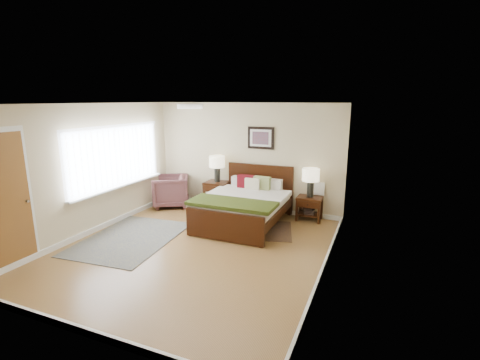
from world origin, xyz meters
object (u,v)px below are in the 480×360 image
Objects in this scene: lamp_left at (217,164)px; nightstand_right at (309,206)px; armchair at (171,191)px; rug_persian at (131,238)px; bed at (245,201)px; nightstand_left at (217,187)px; lamp_right at (311,177)px.

nightstand_right is at bearing -0.32° from lamp_left.
rug_persian is at bearing -17.10° from armchair.
nightstand_right is 3.73m from rug_persian.
bed is 3.83× the size of nightstand_right.
rug_persian is at bearing -141.46° from nightstand_right.
lamp_right is at bearing 0.57° from nightstand_left.
lamp_left is 1.00× the size of lamp_right.
lamp_right is (1.20, 0.77, 0.45)m from bed.
rug_persian is (-0.69, -2.30, -0.53)m from nightstand_left.
nightstand_right is at bearing 32.16° from bed.
armchair is (-2.15, 0.50, -0.12)m from bed.
nightstand_right is (2.21, 0.01, -0.21)m from nightstand_left.
bed is at bearing -147.42° from lamp_right.
armchair is (-1.14, -0.25, -0.15)m from nightstand_left.
nightstand_right is 3.36m from armchair.
lamp_left is at bearing 73.85° from armchair.
rug_persian is at bearing -106.73° from nightstand_left.
nightstand_left is at bearing 143.41° from bed.
bed is 3.33× the size of lamp_left.
nightstand_left is at bearing -179.43° from lamp_right.
nightstand_left is at bearing -90.00° from lamp_left.
nightstand_right reaches higher than rug_persian.
lamp_left reaches higher than rug_persian.
lamp_left is (-2.21, 0.01, 0.77)m from nightstand_right.
armchair reaches higher than rug_persian.
nightstand_right is 0.87× the size of lamp_right.
lamp_left is 0.73× the size of armchair.
nightstand_right is 2.34m from lamp_left.
nightstand_left is 0.56m from lamp_left.
nightstand_left is at bearing 72.79° from armchair.
nightstand_left reaches higher than rug_persian.
lamp_right reaches higher than rug_persian.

